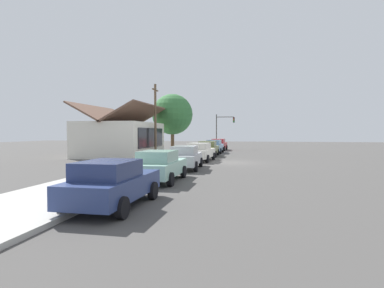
% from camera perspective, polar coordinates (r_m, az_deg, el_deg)
% --- Properties ---
extents(ground_plane, '(120.00, 120.00, 0.00)m').
position_cam_1_polar(ground_plane, '(26.44, 7.06, -3.33)').
color(ground_plane, '#4C4947').
extents(sidewalk_curb, '(60.00, 4.20, 0.16)m').
position_cam_1_polar(sidewalk_curb, '(27.37, -4.74, -2.97)').
color(sidewalk_curb, '#B2AFA8').
rests_on(sidewalk_curb, ground).
extents(car_navy, '(4.47, 2.09, 1.59)m').
position_cam_1_polar(car_navy, '(10.94, -14.15, -6.87)').
color(car_navy, navy).
rests_on(car_navy, ground).
extents(car_seafoam, '(4.59, 2.02, 1.59)m').
position_cam_1_polar(car_seafoam, '(16.18, -5.80, -3.90)').
color(car_seafoam, '#9ED1BC').
rests_on(car_seafoam, ground).
extents(car_silver, '(4.92, 2.14, 1.59)m').
position_cam_1_polar(car_silver, '(21.60, -1.17, -2.37)').
color(car_silver, silver).
rests_on(car_silver, ground).
extents(car_ivory, '(4.84, 2.25, 1.59)m').
position_cam_1_polar(car_ivory, '(27.48, 1.47, -1.40)').
color(car_ivory, silver).
rests_on(car_ivory, ground).
extents(car_olive, '(4.88, 2.09, 1.59)m').
position_cam_1_polar(car_olive, '(33.05, 2.91, -0.81)').
color(car_olive, olive).
rests_on(car_olive, ground).
extents(car_skyblue, '(4.64, 2.02, 1.59)m').
position_cam_1_polar(car_skyblue, '(38.25, 4.06, -0.41)').
color(car_skyblue, '#8CB7E0').
rests_on(car_skyblue, ground).
extents(car_cherry, '(4.78, 2.16, 1.59)m').
position_cam_1_polar(car_cherry, '(44.14, 4.85, -0.07)').
color(car_cherry, red).
rests_on(car_cherry, ground).
extents(storefront_building, '(10.41, 6.89, 5.43)m').
position_cam_1_polar(storefront_building, '(34.50, -12.58, 1.10)').
color(storefront_building, silver).
rests_on(storefront_building, ground).
extents(shade_tree, '(5.18, 5.18, 7.39)m').
position_cam_1_polar(shade_tree, '(40.55, -3.55, 5.34)').
color(shade_tree, brown).
rests_on(shade_tree, ground).
extents(traffic_light_main, '(0.37, 2.79, 5.20)m').
position_cam_1_polar(traffic_light_main, '(47.69, 5.70, 3.30)').
color(traffic_light_main, '#383833').
rests_on(traffic_light_main, ground).
extents(utility_pole_wooden, '(1.80, 0.24, 7.50)m').
position_cam_1_polar(utility_pole_wooden, '(33.14, -6.63, 4.57)').
color(utility_pole_wooden, brown).
rests_on(utility_pole_wooden, ground).
extents(fire_hydrant_red, '(0.22, 0.22, 0.71)m').
position_cam_1_polar(fire_hydrant_red, '(37.08, 1.62, -0.98)').
color(fire_hydrant_red, red).
rests_on(fire_hydrant_red, sidewalk_curb).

